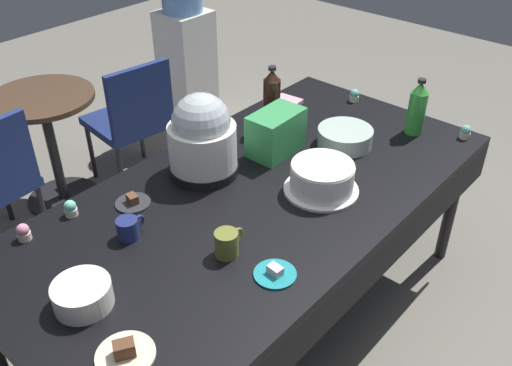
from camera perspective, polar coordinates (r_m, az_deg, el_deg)
ground at (r=2.83m, az=0.00°, el=-13.50°), size 9.00×9.00×0.00m
potluck_table at (r=2.37m, az=0.00°, el=-2.24°), size 2.20×1.10×0.75m
frosted_layer_cake at (r=2.33m, az=6.70°, el=0.48°), size 0.31×0.31×0.13m
slow_cooker at (r=2.39m, az=-5.49°, el=4.56°), size 0.30×0.30×0.37m
glass_salad_bowl at (r=2.68m, az=9.01°, el=4.63°), size 0.26×0.26×0.08m
ceramic_snack_bowl at (r=1.91m, az=-17.18°, el=-10.78°), size 0.19×0.19×0.08m
dessert_plate_teal at (r=1.95m, az=1.94°, el=-9.12°), size 0.15×0.15×0.04m
dessert_plate_cream at (r=1.76m, az=-13.13°, el=-16.42°), size 0.18×0.18×0.06m
dessert_plate_charcoal at (r=2.32m, az=-12.38°, el=-1.87°), size 0.14×0.14×0.04m
cupcake_mint at (r=3.11m, az=9.93°, el=8.73°), size 0.05×0.05×0.07m
cupcake_lemon at (r=2.31m, az=-18.29°, el=-2.47°), size 0.05×0.05×0.07m
cupcake_berry at (r=2.25m, az=-22.52°, el=-4.64°), size 0.05×0.05×0.07m
cupcake_vanilla at (r=2.89m, az=20.47°, el=4.86°), size 0.05×0.05×0.07m
soda_bottle_lime_soda at (r=2.82m, az=16.01°, el=7.28°), size 0.09×0.09×0.28m
soda_bottle_cola at (r=2.74m, az=1.60°, el=8.38°), size 0.08×0.08×0.33m
coffee_mug_navy at (r=2.14m, az=-12.81°, el=-4.49°), size 0.12×0.08×0.08m
coffee_mug_olive at (r=2.01m, az=-2.95°, el=-6.12°), size 0.13×0.09×0.10m
soda_carton at (r=2.56m, az=2.03°, el=5.13°), size 0.27×0.17×0.20m
paper_napkin_stack at (r=3.04m, az=3.02°, el=8.14°), size 0.15×0.15×0.02m
maroon_chair_right at (r=3.56m, az=-12.43°, el=6.62°), size 0.49×0.49×0.85m
round_cafe_table at (r=3.53m, az=-20.30°, el=5.08°), size 0.60×0.60×0.72m
water_cooler at (r=4.17m, az=-7.10°, el=12.81°), size 0.32×0.32×1.24m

